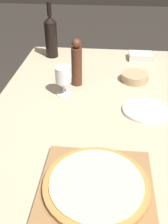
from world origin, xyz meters
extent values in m
plane|color=#2D2823|center=(0.00, 0.00, 0.00)|extent=(12.00, 12.00, 0.00)
cube|color=tan|center=(0.00, 0.00, 0.76)|extent=(0.99, 1.78, 0.03)
cylinder|color=brown|center=(-0.44, 0.83, 0.37)|extent=(0.06, 0.06, 0.75)
cylinder|color=brown|center=(0.44, 0.83, 0.37)|extent=(0.06, 0.06, 0.75)
cube|color=olive|center=(0.03, -0.38, 0.78)|extent=(0.36, 0.36, 0.02)
cylinder|color=#BC7A3D|center=(0.03, -0.38, 0.80)|extent=(0.34, 0.34, 0.02)
cylinder|color=beige|center=(0.03, -0.38, 0.81)|extent=(0.30, 0.30, 0.01)
cylinder|color=black|center=(-0.33, 0.72, 0.89)|extent=(0.08, 0.08, 0.23)
cone|color=black|center=(-0.33, 0.72, 1.02)|extent=(0.08, 0.08, 0.04)
cylinder|color=black|center=(-0.33, 0.72, 1.08)|extent=(0.03, 0.03, 0.08)
cylinder|color=#4C2819|center=(-0.11, 0.34, 0.88)|extent=(0.06, 0.06, 0.21)
sphere|color=#4C2819|center=(-0.11, 0.34, 1.01)|extent=(0.05, 0.05, 0.05)
cylinder|color=silver|center=(-0.17, 0.22, 0.78)|extent=(0.07, 0.07, 0.00)
cylinder|color=silver|center=(-0.17, 0.22, 0.81)|extent=(0.01, 0.01, 0.07)
cylinder|color=silver|center=(-0.17, 0.22, 0.89)|extent=(0.08, 0.08, 0.08)
cylinder|color=tan|center=(0.20, 0.41, 0.80)|extent=(0.15, 0.15, 0.04)
cylinder|color=white|center=(0.23, 0.10, 0.78)|extent=(0.21, 0.21, 0.01)
cube|color=beige|center=(0.26, 0.73, 0.80)|extent=(0.15, 0.11, 0.04)
camera|label=1|loc=(0.05, -0.93, 1.46)|focal=42.00mm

